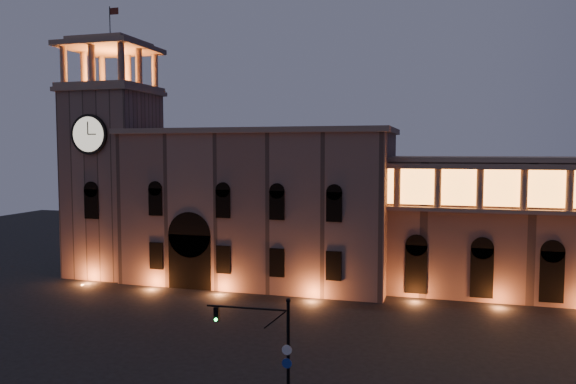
% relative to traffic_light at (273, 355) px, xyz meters
% --- Properties ---
extents(ground, '(160.00, 160.00, 0.00)m').
position_rel_traffic_light_xyz_m(ground, '(-9.58, 9.70, -3.66)').
color(ground, black).
rests_on(ground, ground).
extents(government_building, '(30.80, 12.80, 17.60)m').
position_rel_traffic_light_xyz_m(government_building, '(-11.65, 31.63, 5.11)').
color(government_building, '#7F5F53').
rests_on(government_building, ground).
extents(clock_tower, '(9.80, 9.80, 32.40)m').
position_rel_traffic_light_xyz_m(clock_tower, '(-30.08, 30.67, 8.84)').
color(clock_tower, '#7F5F53').
rests_on(clock_tower, ground).
extents(traffic_light, '(5.08, 0.70, 6.97)m').
position_rel_traffic_light_xyz_m(traffic_light, '(0.00, 0.00, 0.00)').
color(traffic_light, black).
rests_on(traffic_light, ground).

